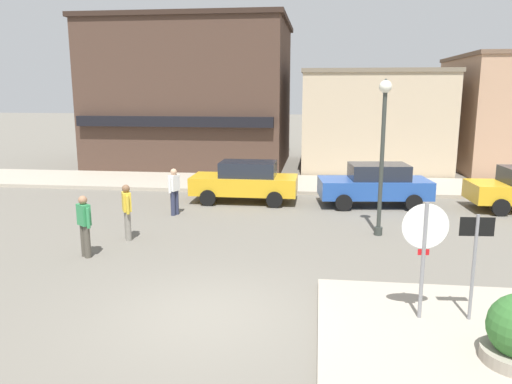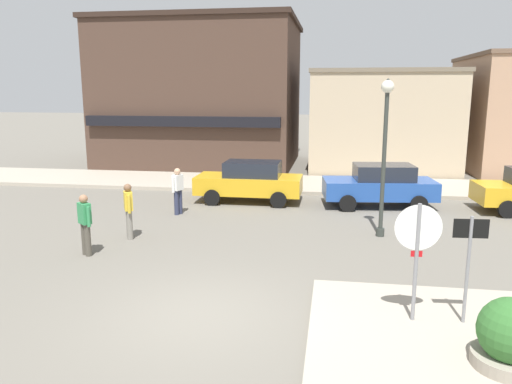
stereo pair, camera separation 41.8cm
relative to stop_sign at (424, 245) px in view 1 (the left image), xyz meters
The scene contains 12 objects.
ground_plane 4.22m from the stop_sign, behind, with size 160.00×160.00×0.00m, color #6B665B.
kerb_far 13.92m from the stop_sign, 106.50° to the left, with size 80.00×4.00×0.15m, color #A89E8C.
stop_sign is the anchor object (origin of this frame).
one_way_sign 0.90m from the stop_sign, ahead, with size 0.60×0.07×2.10m.
lamp_post 5.98m from the stop_sign, 90.82° to the left, with size 0.36×0.36×4.54m.
parked_car_nearest 10.83m from the stop_sign, 115.46° to the left, with size 4.01×1.89×1.56m.
parked_car_second 9.74m from the stop_sign, 88.81° to the left, with size 4.17×2.23×1.56m.
pedestrian_crossing_near 8.52m from the stop_sign, 148.65° to the left, with size 0.37×0.53×1.61m.
pedestrian_crossing_far 10.04m from the stop_sign, 132.32° to the left, with size 0.35×0.54×1.61m.
pedestrian_kerb_side 8.30m from the stop_sign, 159.87° to the left, with size 0.49×0.41×1.61m.
building_corner_shop 21.53m from the stop_sign, 114.84° to the left, with size 10.69×8.77×7.94m.
building_storefront_left_near 19.25m from the stop_sign, 87.29° to the left, with size 7.41×7.73×5.23m.
Camera 1 is at (2.03, -8.65, 4.22)m, focal length 35.00 mm.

